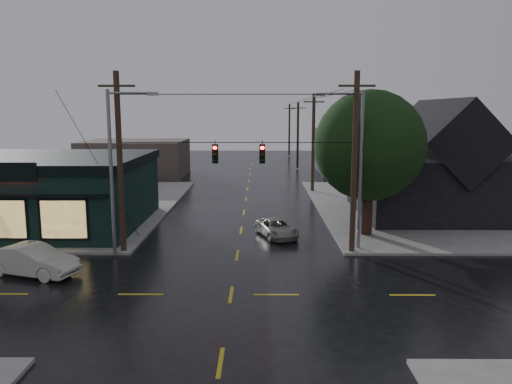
{
  "coord_description": "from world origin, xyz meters",
  "views": [
    {
      "loc": [
        1.26,
        -20.97,
        8.04
      ],
      "look_at": [
        1.06,
        6.08,
        3.6
      ],
      "focal_mm": 35.0,
      "sensor_mm": 36.0,
      "label": 1
    }
  ],
  "objects_px": {
    "corner_tree": "(369,146)",
    "utility_pole_ne": "(352,253)",
    "utility_pole_nw": "(124,253)",
    "suv_silver": "(277,228)",
    "sedan_cream": "(32,260)"
  },
  "relations": [
    {
      "from": "corner_tree",
      "to": "utility_pole_nw",
      "type": "bearing_deg",
      "value": -165.06
    },
    {
      "from": "utility_pole_ne",
      "to": "suv_silver",
      "type": "height_order",
      "value": "utility_pole_ne"
    },
    {
      "from": "sedan_cream",
      "to": "suv_silver",
      "type": "distance_m",
      "value": 14.5
    },
    {
      "from": "sedan_cream",
      "to": "suv_silver",
      "type": "height_order",
      "value": "sedan_cream"
    },
    {
      "from": "corner_tree",
      "to": "suv_silver",
      "type": "xyz_separation_m",
      "value": [
        -5.79,
        -0.15,
        -5.28
      ]
    },
    {
      "from": "corner_tree",
      "to": "utility_pole_ne",
      "type": "relative_size",
      "value": 0.91
    },
    {
      "from": "sedan_cream",
      "to": "utility_pole_ne",
      "type": "bearing_deg",
      "value": -58.92
    },
    {
      "from": "utility_pole_nw",
      "to": "suv_silver",
      "type": "xyz_separation_m",
      "value": [
        8.86,
        3.76,
        0.57
      ]
    },
    {
      "from": "corner_tree",
      "to": "suv_silver",
      "type": "distance_m",
      "value": 7.84
    },
    {
      "from": "corner_tree",
      "to": "utility_pole_ne",
      "type": "distance_m",
      "value": 7.23
    },
    {
      "from": "corner_tree",
      "to": "utility_pole_nw",
      "type": "xyz_separation_m",
      "value": [
        -14.65,
        -3.91,
        -5.85
      ]
    },
    {
      "from": "utility_pole_nw",
      "to": "suv_silver",
      "type": "height_order",
      "value": "utility_pole_nw"
    },
    {
      "from": "suv_silver",
      "to": "sedan_cream",
      "type": "bearing_deg",
      "value": -165.34
    },
    {
      "from": "utility_pole_nw",
      "to": "suv_silver",
      "type": "distance_m",
      "value": 9.64
    },
    {
      "from": "utility_pole_ne",
      "to": "sedan_cream",
      "type": "distance_m",
      "value": 16.9
    }
  ]
}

